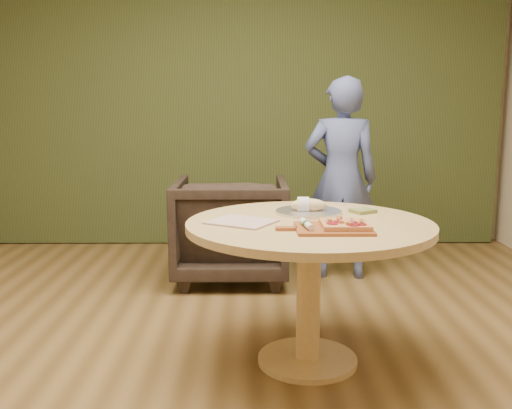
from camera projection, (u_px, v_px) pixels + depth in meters
The scene contains 12 objects.
room_shell at pixel (237, 88), 2.51m from camera, with size 5.04×6.04×2.84m.
curtain at pixel (245, 97), 5.36m from camera, with size 4.80×0.14×2.78m, color #2D3618.
pedestal_table at pixel (309, 249), 2.88m from camera, with size 1.24×1.24×0.75m.
pizza_paddle at pixel (331, 229), 2.66m from camera, with size 0.45×0.28×0.01m.
flatbread_pizza at pixel (345, 224), 2.65m from camera, with size 0.22×0.22×0.04m.
cutlery_roll at pixel (307, 224), 2.65m from camera, with size 0.06×0.20×0.03m.
newspaper at pixel (242, 222), 2.82m from camera, with size 0.30×0.25×0.01m, color silver.
serving_tray at pixel (309, 212), 3.08m from camera, with size 0.36×0.36×0.02m.
bread_roll at pixel (307, 205), 3.07m from camera, with size 0.19×0.09×0.09m.
green_packet at pixel (363, 211), 3.09m from camera, with size 0.12×0.10×0.02m, color #525F2A.
armchair at pixel (231, 223), 4.35m from camera, with size 0.84×0.79×0.87m, color black.
person_standing at pixel (341, 179), 4.36m from camera, with size 0.56×0.37×1.54m, color #4A588E.
Camera 1 is at (0.07, -2.56, 1.32)m, focal length 40.00 mm.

